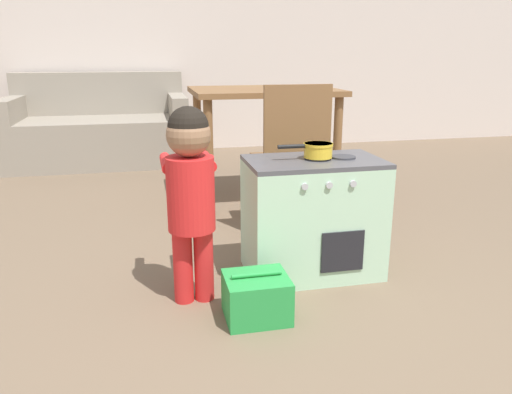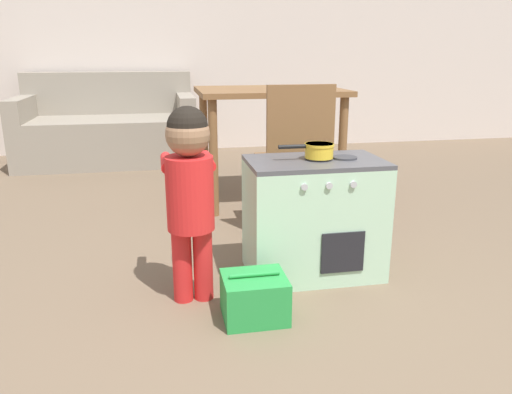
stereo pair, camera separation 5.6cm
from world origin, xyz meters
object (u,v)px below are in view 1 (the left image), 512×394
(play_kitchen, at_px, (313,217))
(couch, at_px, (100,130))
(child_figure, at_px, (190,182))
(dining_chair_near, at_px, (291,155))
(dining_table, at_px, (264,107))
(toy_pot, at_px, (317,149))
(toy_basket, at_px, (257,297))

(play_kitchen, xyz_separation_m, couch, (-1.14, 2.81, 0.02))
(play_kitchen, bearing_deg, couch, 112.13)
(play_kitchen, distance_m, child_figure, 0.64)
(child_figure, distance_m, couch, 3.03)
(child_figure, distance_m, dining_chair_near, 0.97)
(dining_table, bearing_deg, dining_chair_near, -90.17)
(play_kitchen, distance_m, toy_pot, 0.32)
(dining_chair_near, height_order, couch, dining_chair_near)
(toy_pot, relative_size, toy_basket, 1.02)
(toy_basket, xyz_separation_m, dining_chair_near, (0.41, 0.94, 0.36))
(toy_basket, relative_size, dining_table, 0.26)
(toy_basket, height_order, dining_chair_near, dining_chair_near)
(couch, bearing_deg, dining_chair_near, -61.67)
(child_figure, xyz_separation_m, couch, (-0.57, 2.97, -0.21))
(play_kitchen, relative_size, dining_chair_near, 0.72)
(child_figure, height_order, dining_chair_near, dining_chair_near)
(toy_pot, xyz_separation_m, toy_basket, (-0.36, -0.36, -0.50))
(toy_pot, relative_size, couch, 0.16)
(dining_chair_near, xyz_separation_m, couch, (-1.21, 2.24, -0.15))
(toy_pot, relative_size, dining_chair_near, 0.30)
(toy_basket, bearing_deg, child_figure, 137.13)
(play_kitchen, bearing_deg, toy_basket, -133.86)
(child_figure, relative_size, toy_basket, 3.30)
(dining_chair_near, bearing_deg, child_figure, -130.99)
(toy_pot, relative_size, dining_table, 0.26)
(dining_table, relative_size, dining_chair_near, 1.14)
(toy_basket, relative_size, dining_chair_near, 0.29)
(child_figure, bearing_deg, toy_basket, -42.87)
(toy_pot, bearing_deg, dining_chair_near, 84.83)
(play_kitchen, bearing_deg, dining_table, 87.03)
(toy_pot, height_order, child_figure, child_figure)
(play_kitchen, height_order, dining_chair_near, dining_chair_near)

